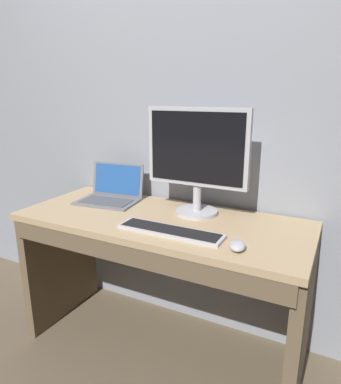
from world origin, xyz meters
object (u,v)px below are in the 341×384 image
(external_monitor, at_px, (197,157))
(wired_keyboard, at_px, (170,231))
(laptop_space_gray, at_px, (112,192))
(computer_mouse, at_px, (237,245))

(external_monitor, height_order, wired_keyboard, external_monitor)
(laptop_space_gray, bearing_deg, external_monitor, -0.88)
(laptop_space_gray, bearing_deg, wired_keyboard, -28.78)
(laptop_space_gray, distance_m, computer_mouse, 0.90)
(external_monitor, distance_m, wired_keyboard, 0.40)
(wired_keyboard, bearing_deg, external_monitor, 89.39)
(computer_mouse, bearing_deg, laptop_space_gray, 142.77)
(wired_keyboard, relative_size, computer_mouse, 4.70)
(wired_keyboard, distance_m, computer_mouse, 0.32)
(external_monitor, xyz_separation_m, wired_keyboard, (-0.00, -0.28, -0.29))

